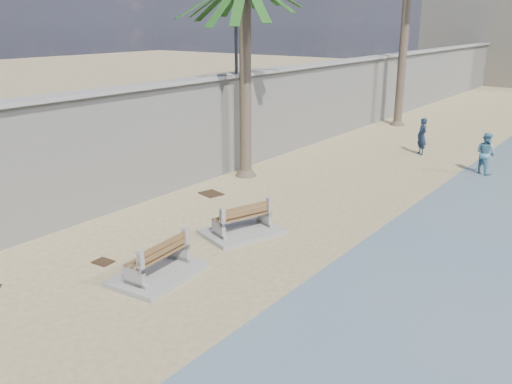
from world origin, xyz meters
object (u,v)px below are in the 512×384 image
Objects in this scene: bench_near at (158,261)px; person_b at (486,151)px; bench_far at (242,221)px; person_a at (422,134)px.

person_b is at bearing 75.07° from bench_near.
person_b is (3.51, 13.18, 0.48)m from bench_near.
person_b is (3.55, 10.08, 0.49)m from bench_far.
person_a is at bearing 87.17° from bench_far.
person_a reaches higher than bench_far.
bench_far is 1.32× the size of person_a.
bench_near is 1.27× the size of person_b.
bench_near is at bearing -89.26° from bench_far.
bench_near is 0.92× the size of bench_far.
bench_far is at bearing -49.52° from person_a.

